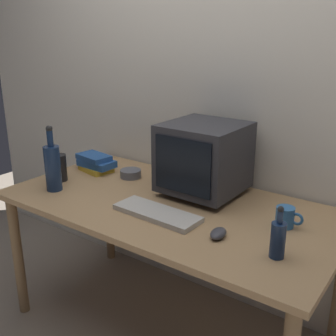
{
  "coord_description": "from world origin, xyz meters",
  "views": [
    {
      "loc": [
        1.08,
        -1.51,
        1.56
      ],
      "look_at": [
        0.0,
        0.0,
        0.93
      ],
      "focal_mm": 43.81,
      "sensor_mm": 36.0,
      "label": 1
    }
  ],
  "objects_px": {
    "computer_mouse": "(218,233)",
    "bottle_tall": "(53,166)",
    "crt_monitor": "(204,158)",
    "cd_spindle": "(131,174)",
    "bottle_short": "(278,238)",
    "metal_canister": "(59,168)",
    "book_stack": "(96,163)",
    "keyboard": "(157,213)",
    "mug": "(286,217)"
  },
  "relations": [
    {
      "from": "crt_monitor",
      "to": "bottle_tall",
      "type": "distance_m",
      "value": 0.79
    },
    {
      "from": "book_stack",
      "to": "mug",
      "type": "xyz_separation_m",
      "value": [
        1.19,
        -0.05,
        -0.0
      ]
    },
    {
      "from": "metal_canister",
      "to": "mug",
      "type": "bearing_deg",
      "value": 8.45
    },
    {
      "from": "bottle_tall",
      "to": "keyboard",
      "type": "bearing_deg",
      "value": 5.73
    },
    {
      "from": "computer_mouse",
      "to": "bottle_tall",
      "type": "xyz_separation_m",
      "value": [
        -0.96,
        -0.04,
        0.11
      ]
    },
    {
      "from": "book_stack",
      "to": "metal_canister",
      "type": "relative_size",
      "value": 1.61
    },
    {
      "from": "book_stack",
      "to": "computer_mouse",
      "type": "bearing_deg",
      "value": -16.84
    },
    {
      "from": "book_stack",
      "to": "crt_monitor",
      "type": "bearing_deg",
      "value": 5.41
    },
    {
      "from": "bottle_tall",
      "to": "book_stack",
      "type": "xyz_separation_m",
      "value": [
        -0.04,
        0.35,
        -0.08
      ]
    },
    {
      "from": "mug",
      "to": "cd_spindle",
      "type": "relative_size",
      "value": 1.0
    },
    {
      "from": "crt_monitor",
      "to": "bottle_short",
      "type": "xyz_separation_m",
      "value": [
        0.55,
        -0.38,
        -0.12
      ]
    },
    {
      "from": "bottle_short",
      "to": "book_stack",
      "type": "xyz_separation_m",
      "value": [
        -1.26,
        0.31,
        -0.03
      ]
    },
    {
      "from": "mug",
      "to": "cd_spindle",
      "type": "height_order",
      "value": "mug"
    },
    {
      "from": "keyboard",
      "to": "computer_mouse",
      "type": "distance_m",
      "value": 0.33
    },
    {
      "from": "crt_monitor",
      "to": "keyboard",
      "type": "height_order",
      "value": "crt_monitor"
    },
    {
      "from": "keyboard",
      "to": "cd_spindle",
      "type": "xyz_separation_m",
      "value": [
        -0.43,
        0.32,
        0.01
      ]
    },
    {
      "from": "book_stack",
      "to": "cd_spindle",
      "type": "relative_size",
      "value": 2.01
    },
    {
      "from": "book_stack",
      "to": "metal_canister",
      "type": "xyz_separation_m",
      "value": [
        -0.05,
        -0.24,
        0.02
      ]
    },
    {
      "from": "keyboard",
      "to": "book_stack",
      "type": "height_order",
      "value": "book_stack"
    },
    {
      "from": "bottle_short",
      "to": "mug",
      "type": "distance_m",
      "value": 0.27
    },
    {
      "from": "computer_mouse",
      "to": "mug",
      "type": "xyz_separation_m",
      "value": [
        0.19,
        0.25,
        0.03
      ]
    },
    {
      "from": "keyboard",
      "to": "metal_canister",
      "type": "height_order",
      "value": "metal_canister"
    },
    {
      "from": "computer_mouse",
      "to": "cd_spindle",
      "type": "height_order",
      "value": "cd_spindle"
    },
    {
      "from": "crt_monitor",
      "to": "bottle_short",
      "type": "bearing_deg",
      "value": -34.59
    },
    {
      "from": "bottle_tall",
      "to": "book_stack",
      "type": "distance_m",
      "value": 0.36
    },
    {
      "from": "mug",
      "to": "cd_spindle",
      "type": "bearing_deg",
      "value": 174.68
    },
    {
      "from": "bottle_short",
      "to": "metal_canister",
      "type": "height_order",
      "value": "bottle_short"
    },
    {
      "from": "bottle_tall",
      "to": "mug",
      "type": "bearing_deg",
      "value": 14.47
    },
    {
      "from": "bottle_short",
      "to": "metal_canister",
      "type": "xyz_separation_m",
      "value": [
        -1.31,
        0.07,
        -0.0
      ]
    },
    {
      "from": "metal_canister",
      "to": "computer_mouse",
      "type": "bearing_deg",
      "value": -3.69
    },
    {
      "from": "bottle_tall",
      "to": "bottle_short",
      "type": "height_order",
      "value": "bottle_tall"
    },
    {
      "from": "crt_monitor",
      "to": "metal_canister",
      "type": "bearing_deg",
      "value": -158.24
    },
    {
      "from": "computer_mouse",
      "to": "book_stack",
      "type": "bearing_deg",
      "value": 155.35
    },
    {
      "from": "cd_spindle",
      "to": "mug",
      "type": "bearing_deg",
      "value": -5.32
    },
    {
      "from": "cd_spindle",
      "to": "bottle_short",
      "type": "bearing_deg",
      "value": -18.93
    },
    {
      "from": "mug",
      "to": "metal_canister",
      "type": "relative_size",
      "value": 0.8
    },
    {
      "from": "keyboard",
      "to": "cd_spindle",
      "type": "relative_size",
      "value": 3.5
    },
    {
      "from": "keyboard",
      "to": "book_stack",
      "type": "bearing_deg",
      "value": 159.49
    },
    {
      "from": "cd_spindle",
      "to": "metal_canister",
      "type": "height_order",
      "value": "metal_canister"
    },
    {
      "from": "metal_canister",
      "to": "cd_spindle",
      "type": "bearing_deg",
      "value": 42.88
    },
    {
      "from": "cd_spindle",
      "to": "metal_canister",
      "type": "relative_size",
      "value": 0.8
    },
    {
      "from": "computer_mouse",
      "to": "bottle_tall",
      "type": "height_order",
      "value": "bottle_tall"
    },
    {
      "from": "crt_monitor",
      "to": "bottle_tall",
      "type": "relative_size",
      "value": 1.12
    },
    {
      "from": "bottle_short",
      "to": "cd_spindle",
      "type": "xyz_separation_m",
      "value": [
        -1.01,
        0.35,
        -0.05
      ]
    },
    {
      "from": "bottle_tall",
      "to": "bottle_short",
      "type": "relative_size",
      "value": 1.7
    },
    {
      "from": "bottle_tall",
      "to": "mug",
      "type": "distance_m",
      "value": 1.19
    },
    {
      "from": "cd_spindle",
      "to": "metal_canister",
      "type": "bearing_deg",
      "value": -137.12
    },
    {
      "from": "bottle_short",
      "to": "cd_spindle",
      "type": "bearing_deg",
      "value": 161.07
    },
    {
      "from": "computer_mouse",
      "to": "bottle_short",
      "type": "distance_m",
      "value": 0.26
    },
    {
      "from": "bottle_short",
      "to": "cd_spindle",
      "type": "relative_size",
      "value": 1.72
    }
  ]
}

